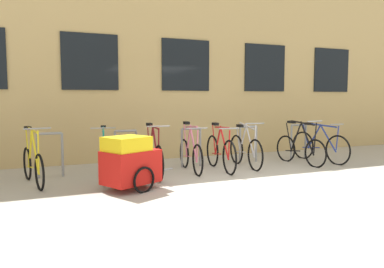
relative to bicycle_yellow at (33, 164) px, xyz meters
The scene contains 12 objects.
ground_plane 3.99m from the bicycle_yellow, 20.23° to the right, with size 42.00×42.00×0.00m, color #B2ADA0.
storefront_building 6.41m from the bicycle_yellow, 51.27° to the left, with size 28.00×5.70×5.47m.
bike_rack 3.37m from the bicycle_yellow, ahead, with size 6.50×0.05×0.89m.
bicycle_yellow is the anchor object (origin of this frame).
bicycle_teal 1.26m from the bicycle_yellow, ahead, with size 0.47×1.65×1.05m.
bicycle_black 5.82m from the bicycle_yellow, ahead, with size 0.44×1.62×1.07m.
bicycle_pink 3.10m from the bicycle_yellow, ahead, with size 0.44×1.64×1.06m.
bicycle_red 3.75m from the bicycle_yellow, ahead, with size 0.44×1.75×1.03m.
bicycle_maroon 2.24m from the bicycle_yellow, ahead, with size 0.44×1.73×1.06m.
bicycle_blue 6.51m from the bicycle_yellow, ahead, with size 0.44×1.80×0.98m.
bicycle_silver 4.45m from the bicycle_yellow, ahead, with size 0.44×1.68×1.05m.
bike_trailer 1.87m from the bicycle_yellow, 36.05° to the right, with size 1.44×0.93×0.93m.
Camera 1 is at (-3.81, -6.08, 1.56)m, focal length 36.18 mm.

